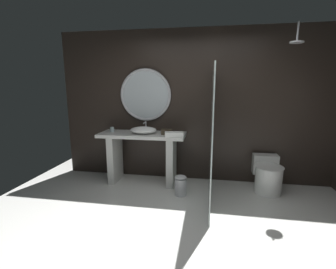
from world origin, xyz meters
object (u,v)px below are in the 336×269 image
(tissue_box, at_px, (167,132))
(waste_bin, at_px, (181,185))
(vessel_sink, at_px, (143,130))
(tumbler_cup, at_px, (112,129))
(round_wall_mirror, at_px, (145,95))
(toilet, at_px, (268,175))
(folded_hand_towel, at_px, (174,134))
(rain_shower_head, at_px, (297,40))

(tissue_box, xyz_separation_m, waste_bin, (0.29, -0.39, -0.75))
(vessel_sink, xyz_separation_m, tumbler_cup, (-0.58, 0.05, -0.01))
(round_wall_mirror, relative_size, waste_bin, 2.87)
(vessel_sink, xyz_separation_m, toilet, (2.03, -0.03, -0.67))
(tumbler_cup, bearing_deg, folded_hand_towel, -10.30)
(tissue_box, distance_m, toilet, 1.76)
(round_wall_mirror, relative_size, rain_shower_head, 3.35)
(vessel_sink, bearing_deg, folded_hand_towel, -16.20)
(tumbler_cup, height_order, waste_bin, tumbler_cup)
(tissue_box, relative_size, waste_bin, 0.52)
(waste_bin, bearing_deg, round_wall_mirror, 136.46)
(round_wall_mirror, xyz_separation_m, waste_bin, (0.71, -0.68, -1.34))
(tissue_box, distance_m, round_wall_mirror, 0.78)
(vessel_sink, relative_size, round_wall_mirror, 0.49)
(folded_hand_towel, bearing_deg, vessel_sink, 163.80)
(round_wall_mirror, bearing_deg, vessel_sink, -84.56)
(rain_shower_head, bearing_deg, vessel_sink, 175.02)
(folded_hand_towel, bearing_deg, rain_shower_head, -1.20)
(tumbler_cup, height_order, folded_hand_towel, tumbler_cup)
(vessel_sink, bearing_deg, tumbler_cup, 175.48)
(waste_bin, bearing_deg, tissue_box, 126.39)
(waste_bin, bearing_deg, tumbler_cup, 160.44)
(toilet, height_order, folded_hand_towel, folded_hand_towel)
(vessel_sink, height_order, toilet, vessel_sink)
(tissue_box, distance_m, folded_hand_towel, 0.21)
(tissue_box, xyz_separation_m, rain_shower_head, (1.82, -0.18, 1.35))
(vessel_sink, relative_size, folded_hand_towel, 1.57)
(tumbler_cup, distance_m, rain_shower_head, 3.11)
(round_wall_mirror, relative_size, folded_hand_towel, 3.18)
(round_wall_mirror, bearing_deg, tissue_box, -34.03)
(tissue_box, bearing_deg, vessel_sink, 178.18)
(vessel_sink, distance_m, waste_bin, 1.11)
(folded_hand_towel, bearing_deg, tumbler_cup, 169.70)
(waste_bin, xyz_separation_m, folded_hand_towel, (-0.14, 0.25, 0.75))
(tissue_box, xyz_separation_m, folded_hand_towel, (0.15, -0.15, -0.01))
(round_wall_mirror, height_order, waste_bin, round_wall_mirror)
(folded_hand_towel, bearing_deg, tissue_box, 134.94)
(vessel_sink, bearing_deg, toilet, -0.78)
(vessel_sink, relative_size, tissue_box, 2.69)
(tumbler_cup, height_order, round_wall_mirror, round_wall_mirror)
(tumbler_cup, relative_size, rain_shower_head, 0.32)
(vessel_sink, distance_m, toilet, 2.14)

